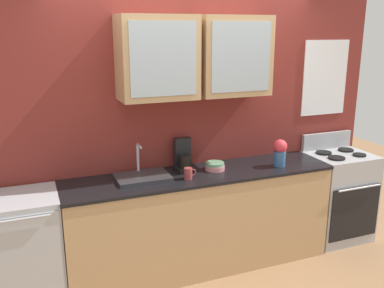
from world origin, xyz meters
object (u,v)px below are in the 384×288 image
object	(u,v)px
bowl_stack	(215,166)
stove_range	(337,196)
cup_near_sink	(189,173)
coffee_maker	(184,158)
sink_faucet	(142,176)
dishwasher	(22,252)
vase	(280,152)

from	to	relation	value
bowl_stack	stove_range	bearing A→B (deg)	-1.55
cup_near_sink	stove_range	bearing A→B (deg)	3.30
stove_range	coffee_maker	distance (m)	1.80
bowl_stack	coffee_maker	xyz separation A→B (m)	(-0.26, 0.14, 0.07)
sink_faucet	dishwasher	xyz separation A→B (m)	(-1.03, -0.06, -0.49)
stove_range	sink_faucet	bearing A→B (deg)	178.46
sink_faucet	cup_near_sink	xyz separation A→B (m)	(0.37, -0.16, 0.03)
stove_range	coffee_maker	world-z (taller)	coffee_maker
stove_range	cup_near_sink	world-z (taller)	stove_range
cup_near_sink	dishwasher	xyz separation A→B (m)	(-1.41, 0.10, -0.52)
vase	bowl_stack	bearing A→B (deg)	168.90
stove_range	sink_faucet	size ratio (longest dim) A/B	2.39
sink_faucet	vase	size ratio (longest dim) A/B	1.79
stove_range	vase	world-z (taller)	vase
sink_faucet	coffee_maker	bearing A→B (deg)	15.32
stove_range	bowl_stack	world-z (taller)	stove_range
dishwasher	coffee_maker	xyz separation A→B (m)	(1.47, 0.18, 0.58)
sink_faucet	vase	xyz separation A→B (m)	(1.31, -0.14, 0.12)
bowl_stack	dishwasher	world-z (taller)	bowl_stack
stove_range	dishwasher	bearing A→B (deg)	-179.92
stove_range	sink_faucet	xyz separation A→B (m)	(-2.13, 0.06, 0.48)
cup_near_sink	bowl_stack	bearing A→B (deg)	23.82
dishwasher	coffee_maker	size ratio (longest dim) A/B	3.24
stove_range	dishwasher	distance (m)	3.16
dishwasher	coffee_maker	bearing A→B (deg)	7.01
stove_range	bowl_stack	bearing A→B (deg)	178.45
sink_faucet	vase	bearing A→B (deg)	-6.09
vase	cup_near_sink	xyz separation A→B (m)	(-0.94, -0.02, -0.09)
dishwasher	bowl_stack	bearing A→B (deg)	1.43
bowl_stack	coffee_maker	world-z (taller)	coffee_maker
bowl_stack	dishwasher	size ratio (longest dim) A/B	0.20
cup_near_sink	dishwasher	world-z (taller)	cup_near_sink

